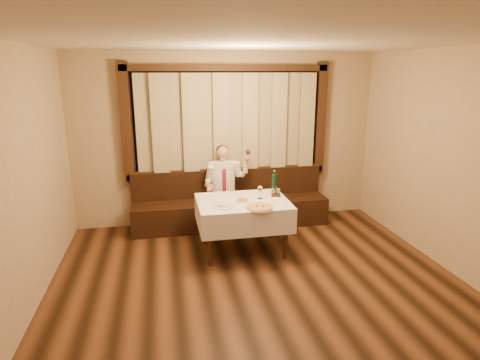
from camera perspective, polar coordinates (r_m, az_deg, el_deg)
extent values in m
cube|color=black|center=(4.45, 5.06, -19.20)|extent=(5.00, 6.00, 0.01)
cube|color=silver|center=(3.68, 6.15, 19.72)|extent=(5.00, 6.00, 0.01)
cube|color=tan|center=(6.69, -1.85, 5.77)|extent=(5.00, 0.01, 2.80)
cube|color=black|center=(6.62, -1.84, 8.30)|extent=(3.00, 0.02, 1.60)
cube|color=orange|center=(6.58, -7.85, 5.47)|extent=(0.50, 0.01, 0.40)
cube|color=black|center=(6.74, -1.72, 1.07)|extent=(3.30, 0.12, 0.10)
cube|color=black|center=(6.53, -1.85, 15.67)|extent=(3.30, 0.12, 0.10)
cube|color=black|center=(6.52, -15.92, 7.61)|extent=(0.16, 0.12, 1.90)
cube|color=black|center=(7.03, 11.34, 8.42)|extent=(0.16, 0.12, 1.90)
cube|color=#8D815B|center=(6.53, -1.70, 8.19)|extent=(2.90, 0.08, 1.55)
cube|color=black|center=(6.68, -1.31, -4.67)|extent=(3.20, 0.60, 0.45)
cube|color=black|center=(6.77, -1.68, -0.40)|extent=(3.20, 0.12, 0.45)
cube|color=black|center=(6.71, -1.70, 1.61)|extent=(3.20, 0.14, 0.04)
cylinder|color=black|center=(5.33, -4.34, -8.61)|extent=(0.06, 0.06, 0.71)
cylinder|color=black|center=(5.53, 6.51, -7.72)|extent=(0.06, 0.06, 0.71)
cylinder|color=black|center=(6.01, -5.22, -5.78)|extent=(0.06, 0.06, 0.71)
cylinder|color=black|center=(6.19, 4.44, -5.10)|extent=(0.06, 0.06, 0.71)
cube|color=black|center=(5.61, 0.40, -3.19)|extent=(1.20, 0.90, 0.04)
cube|color=white|center=(5.60, 0.40, -2.97)|extent=(1.26, 0.96, 0.01)
cube|color=white|center=(5.22, 1.47, -6.42)|extent=(1.26, 0.01, 0.35)
cube|color=white|center=(6.10, -0.51, -3.14)|extent=(1.26, 0.01, 0.35)
cube|color=white|center=(5.57, -5.99, -5.06)|extent=(0.01, 0.96, 0.35)
cube|color=white|center=(5.81, 6.51, -4.21)|extent=(0.01, 0.96, 0.35)
cylinder|color=white|center=(5.29, 2.80, -4.00)|extent=(0.36, 0.36, 0.01)
cylinder|color=#C0451C|center=(5.29, 2.80, -3.89)|extent=(0.33, 0.33, 0.01)
torus|color=tan|center=(5.28, 2.80, -3.85)|extent=(0.35, 0.35, 0.03)
sphere|color=black|center=(5.29, 2.41, -3.73)|extent=(0.02, 0.02, 0.02)
sphere|color=black|center=(5.28, 3.28, -3.79)|extent=(0.02, 0.02, 0.02)
cylinder|color=white|center=(5.57, 0.39, -2.98)|extent=(0.24, 0.24, 0.01)
ellipsoid|color=#C75F1F|center=(5.55, 0.39, -2.58)|extent=(0.15, 0.15, 0.07)
cylinder|color=white|center=(5.35, -2.30, -3.73)|extent=(0.29, 0.29, 0.02)
ellipsoid|color=beige|center=(5.34, -2.31, -3.23)|extent=(0.18, 0.18, 0.08)
cylinder|color=#125433|center=(5.94, 4.88, -0.53)|extent=(0.07, 0.07, 0.28)
cylinder|color=#125433|center=(5.89, 4.92, 0.97)|extent=(0.03, 0.03, 0.06)
cylinder|color=silver|center=(5.89, 4.93, 1.32)|extent=(0.03, 0.03, 0.01)
cylinder|color=white|center=(5.69, 2.84, -2.63)|extent=(0.06, 0.06, 0.01)
cylinder|color=white|center=(5.67, 2.85, -2.12)|extent=(0.01, 0.01, 0.10)
ellipsoid|color=white|center=(5.65, 2.86, -1.21)|extent=(0.07, 0.07, 0.09)
cube|color=black|center=(5.80, 5.12, -2.13)|extent=(0.14, 0.10, 0.04)
cube|color=black|center=(5.78, 5.14, -1.46)|extent=(0.03, 0.07, 0.10)
cylinder|color=white|center=(5.78, 4.75, -1.66)|extent=(0.04, 0.04, 0.08)
cylinder|color=silver|center=(5.77, 4.76, -1.24)|extent=(0.04, 0.04, 0.01)
cylinder|color=white|center=(5.78, 5.51, -1.67)|extent=(0.04, 0.04, 0.08)
cylinder|color=silver|center=(5.77, 5.52, -1.26)|extent=(0.04, 0.04, 0.01)
cube|color=black|center=(6.46, -2.21, -2.58)|extent=(0.37, 0.42, 0.15)
cube|color=black|center=(6.36, -2.80, -5.75)|extent=(0.10, 0.11, 0.45)
cube|color=black|center=(6.39, -0.99, -5.63)|extent=(0.10, 0.11, 0.45)
ellipsoid|color=white|center=(6.50, -2.43, 0.50)|extent=(0.39, 0.24, 0.50)
cube|color=maroon|center=(6.39, -2.26, -0.02)|extent=(0.06, 0.01, 0.37)
cylinder|color=tan|center=(6.44, -2.46, 2.96)|extent=(0.09, 0.09, 0.07)
sphere|color=tan|center=(6.41, -2.47, 4.01)|extent=(0.19, 0.19, 0.19)
ellipsoid|color=black|center=(6.43, -2.52, 4.30)|extent=(0.20, 0.20, 0.15)
sphere|color=white|center=(6.43, -4.08, 2.16)|extent=(0.12, 0.12, 0.12)
sphere|color=white|center=(6.48, -0.84, 2.32)|extent=(0.12, 0.12, 0.12)
sphere|color=tan|center=(6.14, -4.43, -1.44)|extent=(0.08, 0.08, 0.08)
sphere|color=tan|center=(6.34, 1.06, 3.13)|extent=(0.09, 0.09, 0.09)
cylinder|color=white|center=(6.31, 1.11, 3.41)|extent=(0.01, 0.01, 0.10)
ellipsoid|color=white|center=(6.29, 1.11, 4.11)|extent=(0.08, 0.08, 0.10)
ellipsoid|color=#4C070F|center=(6.30, 1.11, 3.94)|extent=(0.06, 0.06, 0.06)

